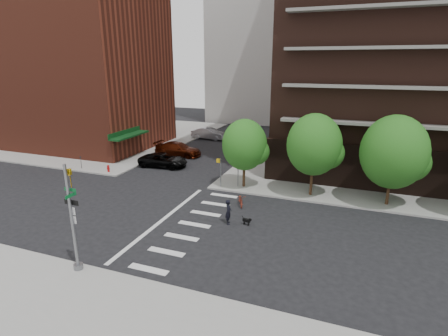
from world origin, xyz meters
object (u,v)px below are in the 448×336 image
Objects in this scene: parked_car_maroon at (178,149)px; dog_walker at (228,212)px; parked_car_black at (163,160)px; traffic_signal at (73,227)px; parked_car_silver at (209,133)px; scooter at (241,200)px; fire_hydrant at (108,168)px.

dog_walker is (12.22, -15.63, 0.07)m from parked_car_maroon.
traffic_signal is at bearing -167.82° from parked_car_black.
parked_car_silver is 25.61m from scooter.
traffic_signal is at bearing -165.63° from parked_car_maroon.
parked_car_silver is at bearing 0.51° from parked_car_maroon.
fire_hydrant is 19.43m from parked_car_silver.
parked_car_black is at bearing -172.87° from parked_car_maroon.
parked_car_black is at bearing 44.14° from fire_hydrant.
fire_hydrant is at bearing 157.64° from parked_car_maroon.
parked_car_maroon is 1.11× the size of parked_car_silver.
parked_car_black is 2.93× the size of scooter.
traffic_signal is at bearing -138.20° from scooter.
parked_car_black is 15.15m from parked_car_silver.
parked_car_black is at bearing 106.90° from traffic_signal.
parked_car_black is 2.94× the size of dog_walker.
traffic_signal is 18.42m from fire_hydrant.
traffic_signal is at bearing -166.71° from parked_car_silver.
traffic_signal is 8.20× the size of fire_hydrant.
fire_hydrant is 17.12m from dog_walker.
traffic_signal is 1.15× the size of parked_car_silver.
parked_car_maroon is at bearing 3.21° from parked_car_black.
parked_car_maroon is 3.20× the size of dog_walker.
traffic_signal is 35.15m from parked_car_silver.
parked_car_silver is at bearing 95.04° from scooter.
parked_car_maroon is at bearing -176.53° from parked_car_silver.
parked_car_silver is 28.79m from dog_walker.
parked_car_black is 0.92× the size of parked_car_maroon.
parked_car_maroon is at bearing 111.12° from scooter.
traffic_signal is 3.30× the size of dog_walker.
parked_car_silver is (-0.24, 10.32, 0.02)m from parked_car_maroon.
dog_walker is (12.46, -25.95, 0.05)m from parked_car_silver.
fire_hydrant is 0.13× the size of parked_car_maroon.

